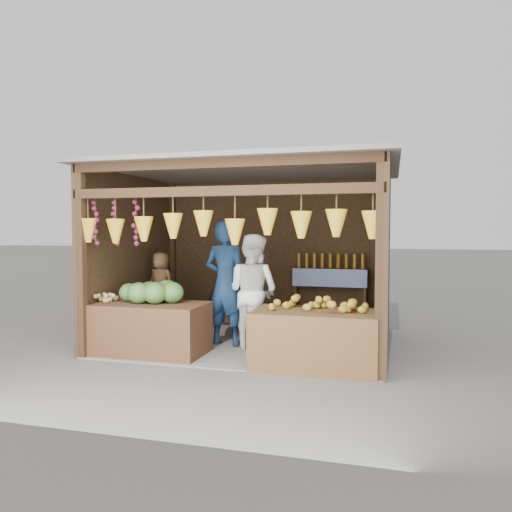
{
  "coord_description": "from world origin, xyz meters",
  "views": [
    {
      "loc": [
        2.07,
        -7.22,
        1.73
      ],
      "look_at": [
        0.12,
        -0.1,
        1.34
      ],
      "focal_mm": 35.0,
      "sensor_mm": 36.0,
      "label": 1
    }
  ],
  "objects_px": {
    "man_standing": "(226,283)",
    "vendor_seated": "(161,284)",
    "counter_left": "(151,329)",
    "counter_right": "(315,340)",
    "woman_standing": "(253,292)"
  },
  "relations": [
    {
      "from": "man_standing",
      "to": "woman_standing",
      "type": "relative_size",
      "value": 1.12
    },
    {
      "from": "man_standing",
      "to": "vendor_seated",
      "type": "distance_m",
      "value": 1.37
    },
    {
      "from": "counter_right",
      "to": "counter_left",
      "type": "bearing_deg",
      "value": 177.8
    },
    {
      "from": "counter_right",
      "to": "man_standing",
      "type": "distance_m",
      "value": 1.76
    },
    {
      "from": "counter_right",
      "to": "woman_standing",
      "type": "relative_size",
      "value": 0.92
    },
    {
      "from": "counter_left",
      "to": "vendor_seated",
      "type": "relative_size",
      "value": 1.45
    },
    {
      "from": "man_standing",
      "to": "vendor_seated",
      "type": "relative_size",
      "value": 1.79
    },
    {
      "from": "woman_standing",
      "to": "vendor_seated",
      "type": "height_order",
      "value": "woman_standing"
    },
    {
      "from": "counter_left",
      "to": "counter_right",
      "type": "relative_size",
      "value": 0.99
    },
    {
      "from": "woman_standing",
      "to": "vendor_seated",
      "type": "relative_size",
      "value": 1.6
    },
    {
      "from": "man_standing",
      "to": "counter_left",
      "type": "bearing_deg",
      "value": 49.91
    },
    {
      "from": "counter_right",
      "to": "vendor_seated",
      "type": "bearing_deg",
      "value": 154.94
    },
    {
      "from": "vendor_seated",
      "to": "woman_standing",
      "type": "bearing_deg",
      "value": 178.05
    },
    {
      "from": "man_standing",
      "to": "counter_right",
      "type": "bearing_deg",
      "value": 159.89
    },
    {
      "from": "counter_left",
      "to": "counter_right",
      "type": "height_order",
      "value": "counter_right"
    }
  ]
}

